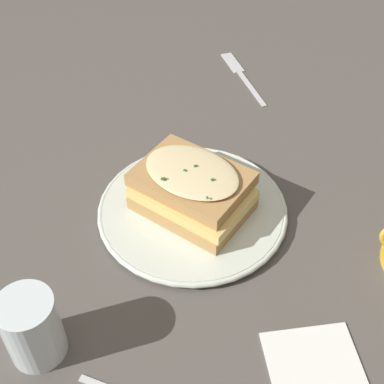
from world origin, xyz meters
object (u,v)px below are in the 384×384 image
Objects in this scene: napkin at (319,378)px; dinner_plate at (192,208)px; sandwich at (192,188)px; water_glass at (32,328)px; fork at (239,72)px.

dinner_plate is at bearing -162.91° from napkin.
napkin is at bearing 17.09° from dinner_plate.
dinner_plate is 0.04m from sandwich.
sandwich reaches higher than dinner_plate.
water_glass is 0.64m from fork.
sandwich is 1.49× the size of napkin.
fork is (-0.34, 0.16, -0.01)m from dinner_plate.
dinner_plate reaches higher than fork.
fork is at bearing 172.65° from napkin.
napkin is at bearing 71.48° from water_glass.
dinner_plate is 2.96× the size of water_glass.
water_glass is 0.71× the size of napkin.
water_glass reaches higher than dinner_plate.
sandwich is at bearing 129.58° from water_glass.
dinner_plate is 1.41× the size of sandwich.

